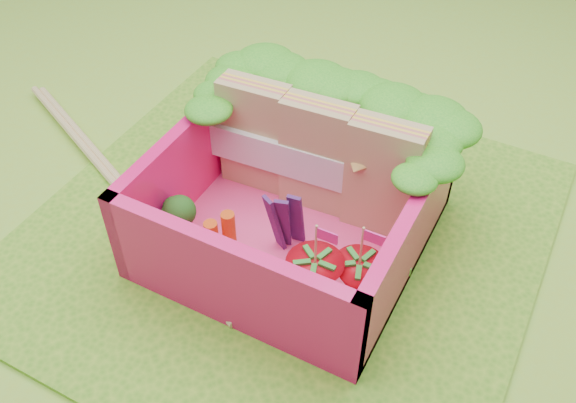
% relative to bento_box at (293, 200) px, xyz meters
% --- Properties ---
extents(ground, '(14.00, 14.00, 0.00)m').
position_rel_bento_box_xyz_m(ground, '(-0.06, 0.02, -0.31)').
color(ground, '#9AC537').
rests_on(ground, ground).
extents(placemat, '(2.60, 2.60, 0.03)m').
position_rel_bento_box_xyz_m(placemat, '(-0.06, 0.02, -0.29)').
color(placemat, '#559F23').
rests_on(placemat, ground).
extents(bento_floor, '(1.30, 1.30, 0.05)m').
position_rel_bento_box_xyz_m(bento_floor, '(0.00, 0.00, -0.25)').
color(bento_floor, '#FF4189').
rests_on(bento_floor, placemat).
extents(bento_box, '(1.30, 1.30, 0.55)m').
position_rel_bento_box_xyz_m(bento_box, '(0.00, 0.00, 0.00)').
color(bento_box, '#F7146B').
rests_on(bento_box, placemat).
extents(lettuce_ruffle, '(1.43, 0.76, 0.11)m').
position_rel_bento_box_xyz_m(lettuce_ruffle, '(0.00, 0.48, 0.33)').
color(lettuce_ruffle, '#20931A').
rests_on(lettuce_ruffle, bento_box).
extents(sandwich_stack, '(1.18, 0.24, 0.65)m').
position_rel_bento_box_xyz_m(sandwich_stack, '(0.00, 0.26, 0.09)').
color(sandwich_stack, tan).
rests_on(sandwich_stack, bento_floor).
extents(broccoli, '(0.34, 0.34, 0.24)m').
position_rel_bento_box_xyz_m(broccoli, '(-0.49, -0.34, -0.05)').
color(broccoli, '#538B43').
rests_on(broccoli, bento_floor).
extents(carrot_sticks, '(0.13, 0.13, 0.27)m').
position_rel_bento_box_xyz_m(carrot_sticks, '(-0.24, -0.31, -0.10)').
color(carrot_sticks, '#DE5412').
rests_on(carrot_sticks, bento_floor).
extents(purple_wedges, '(0.15, 0.11, 0.38)m').
position_rel_bento_box_xyz_m(purple_wedges, '(0.02, -0.13, -0.04)').
color(purple_wedges, '#3D164E').
rests_on(purple_wedges, bento_floor).
extents(strawberry_left, '(0.27, 0.27, 0.51)m').
position_rel_bento_box_xyz_m(strawberry_left, '(0.29, -0.35, -0.08)').
color(strawberry_left, red).
rests_on(strawberry_left, bento_floor).
extents(strawberry_right, '(0.25, 0.25, 0.49)m').
position_rel_bento_box_xyz_m(strawberry_right, '(0.47, -0.25, -0.10)').
color(strawberry_right, red).
rests_on(strawberry_right, bento_floor).
extents(snap_peas, '(0.57, 0.57, 0.05)m').
position_rel_bento_box_xyz_m(snap_peas, '(0.35, -0.20, -0.20)').
color(snap_peas, '#5FB93A').
rests_on(snap_peas, bento_floor).
extents(chopsticks, '(2.28, 1.07, 0.05)m').
position_rel_bento_box_xyz_m(chopsticks, '(-1.05, -0.13, -0.25)').
color(chopsticks, tan).
rests_on(chopsticks, placemat).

